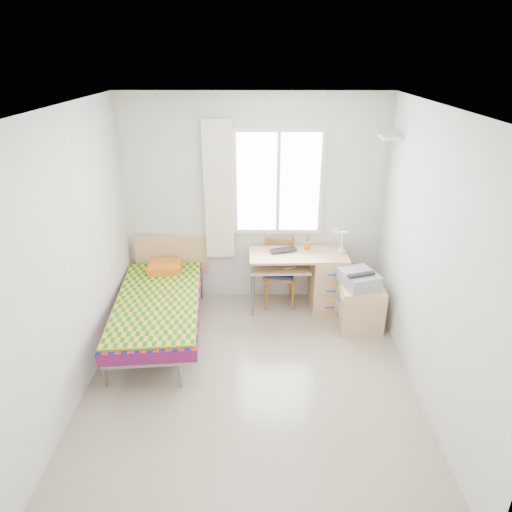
{
  "coord_description": "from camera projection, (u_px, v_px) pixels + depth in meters",
  "views": [
    {
      "loc": [
        0.09,
        -3.65,
        3.0
      ],
      "look_at": [
        0.04,
        0.55,
        1.11
      ],
      "focal_mm": 32.0,
      "sensor_mm": 36.0,
      "label": 1
    }
  ],
  "objects": [
    {
      "name": "cabinet",
      "position": [
        360.0,
        307.0,
        5.32
      ],
      "size": [
        0.51,
        0.45,
        0.54
      ],
      "rotation": [
        0.0,
        0.0,
        0.02
      ],
      "color": "tan",
      "rests_on": "floor"
    },
    {
      "name": "wall_right",
      "position": [
        432.0,
        263.0,
        4.01
      ],
      "size": [
        0.0,
        3.5,
        3.5
      ],
      "primitive_type": "plane",
      "rotation": [
        1.57,
        0.0,
        -1.57
      ],
      "color": "silver",
      "rests_on": "ground"
    },
    {
      "name": "ceiling",
      "position": [
        249.0,
        108.0,
        3.49
      ],
      "size": [
        3.5,
        3.5,
        0.0
      ],
      "primitive_type": "plane",
      "rotation": [
        3.14,
        0.0,
        0.0
      ],
      "color": "white",
      "rests_on": "wall_back"
    },
    {
      "name": "window",
      "position": [
        278.0,
        183.0,
        5.5
      ],
      "size": [
        1.1,
        0.04,
        1.3
      ],
      "color": "white",
      "rests_on": "wall_back"
    },
    {
      "name": "floating_shelf",
      "position": [
        390.0,
        137.0,
        4.94
      ],
      "size": [
        0.2,
        0.32,
        0.03
      ],
      "primitive_type": "cube",
      "color": "white",
      "rests_on": "wall_right"
    },
    {
      "name": "chair",
      "position": [
        280.0,
        268.0,
        5.79
      ],
      "size": [
        0.43,
        0.43,
        0.86
      ],
      "rotation": [
        0.0,
        0.0,
        -0.17
      ],
      "color": "brown",
      "rests_on": "floor"
    },
    {
      "name": "laptop",
      "position": [
        285.0,
        252.0,
        5.58
      ],
      "size": [
        0.39,
        0.31,
        0.03
      ],
      "primitive_type": "imported",
      "rotation": [
        0.0,
        0.0,
        0.33
      ],
      "color": "black",
      "rests_on": "desk"
    },
    {
      "name": "book",
      "position": [
        280.0,
        266.0,
        5.6
      ],
      "size": [
        0.24,
        0.27,
        0.02
      ],
      "primitive_type": "imported",
      "rotation": [
        0.0,
        0.0,
        0.44
      ],
      "color": "gray",
      "rests_on": "desk"
    },
    {
      "name": "pen_cup",
      "position": [
        307.0,
        246.0,
        5.66
      ],
      "size": [
        0.09,
        0.09,
        0.1
      ],
      "primitive_type": "cylinder",
      "rotation": [
        0.0,
        0.0,
        0.15
      ],
      "color": "orange",
      "rests_on": "desk"
    },
    {
      "name": "task_lamp",
      "position": [
        339.0,
        237.0,
        5.39
      ],
      "size": [
        0.22,
        0.32,
        0.39
      ],
      "rotation": [
        0.0,
        0.0,
        -0.28
      ],
      "color": "white",
      "rests_on": "desk"
    },
    {
      "name": "wall_left",
      "position": [
        70.0,
        261.0,
        4.04
      ],
      "size": [
        0.0,
        3.5,
        3.5
      ],
      "primitive_type": "plane",
      "rotation": [
        1.57,
        0.0,
        1.57
      ],
      "color": "silver",
      "rests_on": "ground"
    },
    {
      "name": "bed",
      "position": [
        160.0,
        301.0,
        5.16
      ],
      "size": [
        1.11,
        2.06,
        0.86
      ],
      "rotation": [
        0.0,
        0.0,
        0.1
      ],
      "color": "gray",
      "rests_on": "floor"
    },
    {
      "name": "curtain",
      "position": [
        219.0,
        192.0,
        5.5
      ],
      "size": [
        0.35,
        0.05,
        1.7
      ],
      "primitive_type": "cube",
      "color": "#F7EACC",
      "rests_on": "wall_back"
    },
    {
      "name": "desk",
      "position": [
        322.0,
        278.0,
        5.7
      ],
      "size": [
        1.21,
        0.59,
        0.74
      ],
      "rotation": [
        0.0,
        0.0,
        0.04
      ],
      "color": "tan",
      "rests_on": "floor"
    },
    {
      "name": "floor",
      "position": [
        251.0,
        379.0,
        4.56
      ],
      "size": [
        3.5,
        3.5,
        0.0
      ],
      "primitive_type": "plane",
      "color": "#BCAD93",
      "rests_on": "ground"
    },
    {
      "name": "printer",
      "position": [
        359.0,
        279.0,
        5.2
      ],
      "size": [
        0.48,
        0.51,
        0.18
      ],
      "rotation": [
        0.0,
        0.0,
        0.32
      ],
      "color": "gray",
      "rests_on": "cabinet"
    },
    {
      "name": "wall_back",
      "position": [
        253.0,
        202.0,
        5.62
      ],
      "size": [
        3.2,
        0.0,
        3.2
      ],
      "primitive_type": "plane",
      "rotation": [
        1.57,
        0.0,
        0.0
      ],
      "color": "silver",
      "rests_on": "ground"
    }
  ]
}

